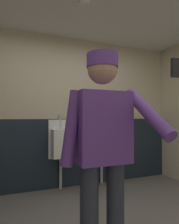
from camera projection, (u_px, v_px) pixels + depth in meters
name	position (u px, v px, depth m)	size (l,w,h in m)	color
wall_back	(67.00, 111.00, 3.50)	(4.62, 0.12, 2.59)	beige
wainscot_band_back	(68.00, 153.00, 3.41)	(4.02, 0.03, 1.16)	#19232D
downlight_far	(84.00, 4.00, 2.39)	(0.14, 0.14, 0.03)	white
urinal_left	(62.00, 143.00, 3.23)	(0.40, 0.34, 1.24)	white
urinal_middle	(103.00, 141.00, 3.50)	(0.40, 0.34, 1.24)	white
privacy_divider_panel	(85.00, 132.00, 3.30)	(0.04, 0.40, 0.90)	#4C4C51
person	(103.00, 142.00, 1.52)	(0.63, 0.60, 1.69)	#2D3342
cell_phone	(176.00, 68.00, 1.14)	(0.06, 0.02, 0.11)	black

